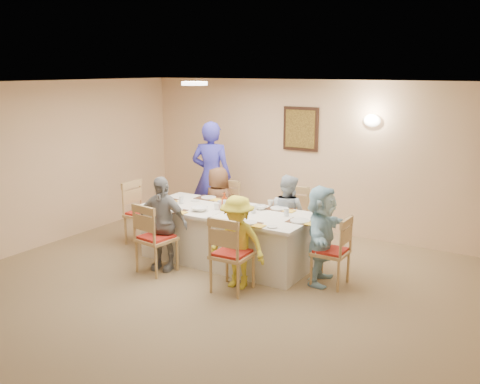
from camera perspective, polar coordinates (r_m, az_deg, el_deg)
The scene contains 44 objects.
ground at distance 6.32m, azimuth -5.25°, elevation -12.01°, with size 7.00×7.00×0.00m, color #937E5E.
room_walls at distance 5.84m, azimuth -5.56°, elevation 1.56°, with size 7.00×7.00×7.00m.
wall_picture at distance 8.91m, azimuth 6.48°, elevation 6.71°, with size 0.62×0.05×0.72m.
wall_sconce at distance 8.43m, azimuth 13.89°, elevation 7.42°, with size 0.26×0.09×0.18m, color white.
ceiling_light at distance 7.53m, azimuth -4.88°, elevation 11.47°, with size 0.36×0.36×0.05m, color white.
dining_table at distance 7.51m, azimuth -1.41°, elevation -4.71°, with size 2.45×1.04×0.76m, color white.
chair_back_left at distance 8.45m, azimuth -1.86°, elevation -2.06°, with size 0.45×0.45×0.94m, color tan, non-canonical shape.
chair_back_right at distance 7.87m, azimuth 5.45°, elevation -3.12°, with size 0.47×0.47×0.98m, color tan, non-canonical shape.
chair_front_left at distance 7.22m, azimuth -8.92°, elevation -4.78°, with size 0.46×0.46×0.96m, color tan, non-canonical shape.
chair_front_right at distance 6.54m, azimuth -0.84°, elevation -6.52°, with size 0.46×0.46×0.97m, color tan, non-canonical shape.
chair_left_end at distance 8.40m, azimuth -10.32°, elevation -2.22°, with size 0.47×0.47×0.98m, color tan, non-canonical shape.
chair_right_end at distance 6.81m, azimuth 9.64°, elevation -6.19°, with size 0.43×0.43×0.90m, color tan, non-canonical shape.
diner_back_left at distance 8.32m, azimuth -2.33°, elevation -1.41°, with size 0.64×0.48×1.19m, color brown.
diner_back_right at distance 7.73m, azimuth 5.07°, elevation -2.53°, with size 0.65×0.55×1.20m, color #AAB8C5.
diner_front_left at distance 7.26m, azimuth -8.35°, elevation -3.33°, with size 0.80×0.45×1.28m, color gray.
diner_front_right at distance 6.60m, azimuth -0.28°, elevation -5.38°, with size 0.77×0.46×1.17m, color yellow.
diner_right_end at distance 6.80m, azimuth 8.68°, elevation -4.54°, with size 0.59×1.23×1.27m, color #B5E7F9.
caregiver at distance 8.87m, azimuth -3.06°, elevation 1.65°, with size 0.77×0.61×1.84m, color #3837B5.
placemat_fl at distance 7.42m, azimuth -7.09°, elevation -1.96°, with size 0.34×0.25×0.01m, color #472B19.
plate_fl at distance 7.42m, azimuth -7.10°, elevation -1.88°, with size 0.25×0.25×0.02m, color white.
napkin_fl at distance 7.27m, azimuth -6.23°, elevation -2.19°, with size 0.13×0.13×0.01m, color yellow.
placemat_fr at distance 6.76m, azimuth 0.89°, elevation -3.36°, with size 0.32×0.24×0.01m, color #472B19.
plate_fr at distance 6.76m, azimuth 0.89°, elevation -3.28°, with size 0.22×0.22×0.01m, color white.
napkin_fr at distance 6.63m, azimuth 2.01°, elevation -3.64°, with size 0.14×0.14×0.01m, color yellow.
placemat_bl at distance 8.07m, azimuth -3.37°, elevation -0.65°, with size 0.38×0.28×0.01m, color #472B19.
plate_bl at distance 8.07m, azimuth -3.37°, elevation -0.58°, with size 0.23×0.23×0.01m, color white.
napkin_bl at distance 7.93m, azimuth -2.51°, elevation -0.84°, with size 0.15×0.15×0.01m, color yellow.
placemat_br at distance 7.47m, azimuth 4.20°, elevation -1.80°, with size 0.35×0.26×0.01m, color #472B19.
plate_br at distance 7.46m, azimuth 4.20°, elevation -1.73°, with size 0.25×0.25×0.02m, color white.
napkin_br at distance 7.34m, azimuth 5.27°, elevation -2.02°, with size 0.15×0.15×0.01m, color yellow.
placemat_le at distance 8.04m, azimuth -8.01°, elevation -0.81°, with size 0.34×0.25×0.01m, color #472B19.
plate_le at distance 8.04m, azimuth -8.01°, elevation -0.74°, with size 0.26×0.26×0.02m, color white.
napkin_le at distance 7.89m, azimuth -7.23°, elevation -1.00°, with size 0.13×0.13×0.01m, color yellow.
placemat_re at distance 6.88m, azimuth 6.42°, elevation -3.14°, with size 0.32×0.24×0.01m, color #472B19.
plate_re at distance 6.88m, azimuth 6.42°, elevation -3.06°, with size 0.25×0.25×0.02m, color white.
napkin_re at distance 6.76m, azimuth 7.62°, elevation -3.40°, with size 0.15×0.15×0.01m, color yellow.
teacup_a at distance 7.58m, azimuth -7.82°, elevation -1.39°, with size 0.11×0.11×0.08m, color white.
teacup_b at distance 7.64m, azimuth 3.27°, elevation -1.17°, with size 0.11×0.11×0.08m, color white.
bowl_a at distance 7.36m, azimuth -4.32°, elevation -1.81°, with size 0.29×0.29×0.05m, color white.
bowl_b at distance 7.43m, azimuth 2.21°, elevation -1.65°, with size 0.20×0.20×0.05m, color white.
condiment_ketchup at distance 7.38m, azimuth -1.67°, elevation -1.00°, with size 0.10×0.10×0.24m, color #BB3C10.
condiment_brown at distance 7.41m, azimuth -0.75°, elevation -1.02°, with size 0.11×0.11×0.22m, color #563217.
condiment_malt at distance 7.31m, azimuth -0.96°, elevation -1.50°, with size 0.15×0.15×0.15m, color #563217.
drinking_glass at distance 7.51m, azimuth -2.18°, elevation -1.26°, with size 0.06×0.06×0.09m, color silver.
Camera 1 is at (3.48, -4.55, 2.67)m, focal length 40.00 mm.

